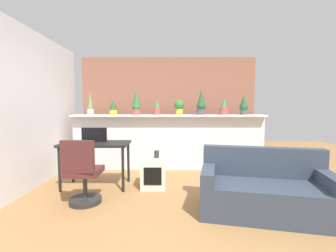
% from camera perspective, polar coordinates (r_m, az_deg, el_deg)
% --- Properties ---
extents(ground_plane, '(12.00, 12.00, 0.00)m').
position_cam_1_polar(ground_plane, '(3.19, 0.41, -20.11)').
color(ground_plane, '#9E7042').
extents(divider_wall, '(4.06, 0.16, 1.14)m').
position_cam_1_polar(divider_wall, '(4.96, 0.32, -4.22)').
color(divider_wall, silver).
rests_on(divider_wall, ground).
extents(plant_shelf, '(4.06, 0.38, 0.04)m').
position_cam_1_polar(plant_shelf, '(4.86, 0.32, 2.60)').
color(plant_shelf, silver).
rests_on(plant_shelf, divider_wall).
extents(brick_wall_behind, '(4.06, 0.10, 2.50)m').
position_cam_1_polar(brick_wall_behind, '(5.50, 0.31, 3.76)').
color(brick_wall_behind, '#935B47').
rests_on(brick_wall_behind, ground).
extents(side_wall_left, '(0.12, 4.40, 2.60)m').
position_cam_1_polar(side_wall_left, '(4.00, -34.39, 3.33)').
color(side_wall_left, silver).
rests_on(side_wall_left, ground).
extents(potted_plant_0, '(0.13, 0.13, 0.49)m').
position_cam_1_polar(potted_plant_0, '(5.11, -18.54, 4.90)').
color(potted_plant_0, silver).
rests_on(potted_plant_0, plant_shelf).
extents(potted_plant_1, '(0.16, 0.16, 0.33)m').
position_cam_1_polar(potted_plant_1, '(4.98, -13.28, 4.66)').
color(potted_plant_1, gold).
rests_on(potted_plant_1, plant_shelf).
extents(potted_plant_2, '(0.17, 0.17, 0.53)m').
position_cam_1_polar(potted_plant_2, '(4.93, -7.71, 5.56)').
color(potted_plant_2, '#B7474C').
rests_on(potted_plant_2, plant_shelf).
extents(potted_plant_3, '(0.14, 0.14, 0.31)m').
position_cam_1_polar(potted_plant_3, '(4.88, -2.54, 4.48)').
color(potted_plant_3, '#B7474C').
rests_on(potted_plant_3, plant_shelf).
extents(potted_plant_4, '(0.22, 0.22, 0.31)m').
position_cam_1_polar(potted_plant_4, '(4.90, 2.97, 4.84)').
color(potted_plant_4, gold).
rests_on(potted_plant_4, plant_shelf).
extents(potted_plant_5, '(0.19, 0.19, 0.54)m').
position_cam_1_polar(potted_plant_5, '(4.90, 8.41, 5.60)').
color(potted_plant_5, '#4C4C51').
rests_on(potted_plant_5, plant_shelf).
extents(potted_plant_6, '(0.18, 0.18, 0.37)m').
position_cam_1_polar(potted_plant_6, '(4.99, 13.87, 4.50)').
color(potted_plant_6, '#B7474C').
rests_on(potted_plant_6, plant_shelf).
extents(potted_plant_7, '(0.18, 0.18, 0.43)m').
position_cam_1_polar(potted_plant_7, '(5.14, 18.46, 4.96)').
color(potted_plant_7, '#4C4C51').
rests_on(potted_plant_7, plant_shelf).
extents(desk, '(1.10, 0.60, 0.75)m').
position_cam_1_polar(desk, '(4.04, -17.33, -5.11)').
color(desk, black).
rests_on(desk, ground).
extents(tv_monitor, '(0.42, 0.04, 0.24)m').
position_cam_1_polar(tv_monitor, '(4.10, -17.64, -2.07)').
color(tv_monitor, black).
rests_on(tv_monitor, desk).
extents(office_chair, '(0.46, 0.47, 0.91)m').
position_cam_1_polar(office_chair, '(3.41, -20.19, -11.75)').
color(office_chair, '#262628').
rests_on(office_chair, ground).
extents(side_cube_shelf, '(0.40, 0.41, 0.50)m').
position_cam_1_polar(side_cube_shelf, '(3.91, -3.47, -11.50)').
color(side_cube_shelf, silver).
rests_on(side_cube_shelf, ground).
extents(vase_on_shelf, '(0.09, 0.09, 0.12)m').
position_cam_1_polar(vase_on_shelf, '(3.84, -2.66, -7.01)').
color(vase_on_shelf, '#2D2D33').
rests_on(vase_on_shelf, side_cube_shelf).
extents(couch, '(1.69, 1.07, 0.80)m').
position_cam_1_polar(couch, '(3.25, 23.00, -14.63)').
color(couch, '#333D4C').
rests_on(couch, ground).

